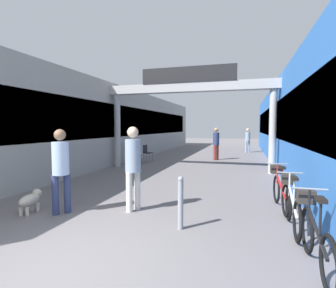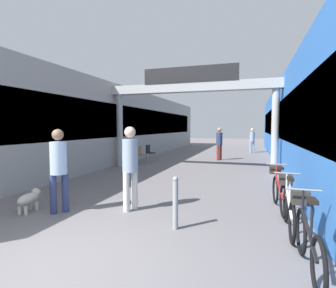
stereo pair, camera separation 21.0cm
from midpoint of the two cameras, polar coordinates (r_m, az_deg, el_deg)
The scene contains 15 objects.
ground_plane at distance 3.96m, azimuth -24.86°, elevation -24.26°, with size 80.00×80.00×0.00m, color slate.
storefront_left at distance 15.48m, azimuth -11.16°, elevation 4.05°, with size 3.00×26.00×3.87m.
storefront_right at distance 13.81m, azimuth 29.13°, elevation 3.69°, with size 3.00×26.00×3.87m.
arcade_sign_gateway at distance 11.22m, azimuth 5.42°, elevation 10.10°, with size 7.40×0.47×4.32m.
pedestrian_with_dog at distance 5.98m, azimuth -21.80°, elevation -4.25°, with size 0.48×0.48×1.79m.
pedestrian_companion at distance 5.77m, azimuth -7.20°, elevation -3.95°, with size 0.44×0.44×1.84m.
pedestrian_carrying_crate at distance 14.73m, azimuth 11.50°, elevation 0.55°, with size 0.47×0.47×1.79m.
pedestrian_elderly_walking at distance 19.67m, azimuth 18.13°, elevation 1.11°, with size 0.47×0.47×1.73m.
dog_on_leash at distance 6.48m, azimuth -27.08°, elevation -10.49°, with size 0.32×0.65×0.47m.
bicycle_black_nearest at distance 4.06m, azimuth 29.38°, elevation -16.93°, with size 0.46×1.69×0.98m.
bicycle_silver_second at distance 5.32m, azimuth 25.73°, elevation -11.89°, with size 0.46×1.69×0.98m.
bicycle_red_third at distance 6.50m, azimuth 23.75°, elevation -9.02°, with size 0.46×1.69×0.98m.
bollard_post_metal at distance 4.80m, azimuth 2.91°, elevation -12.59°, with size 0.10×0.10×0.96m.
cafe_chair_wood_nearer at distance 12.93m, azimuth -5.69°, elevation -2.02°, with size 0.52×0.52×0.89m.
cafe_chair_black_farther at distance 13.84m, azimuth -3.60°, elevation -1.63°, with size 0.45×0.45×0.89m.
Camera 2 is at (2.51, -2.51, 1.84)m, focal length 28.00 mm.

